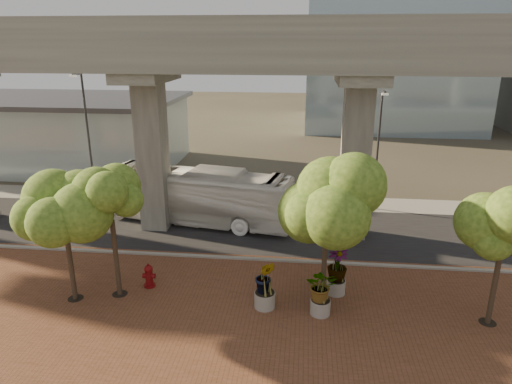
# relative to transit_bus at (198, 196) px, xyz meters

# --- Properties ---
(ground) EXTENTS (160.00, 160.00, 0.00)m
(ground) POSITION_rel_transit_bus_xyz_m (3.62, -3.08, -1.76)
(ground) COLOR #3C382B
(ground) RESTS_ON ground
(brick_plaza) EXTENTS (70.00, 13.00, 0.06)m
(brick_plaza) POSITION_rel_transit_bus_xyz_m (3.62, -11.08, -1.73)
(brick_plaza) COLOR brown
(brick_plaza) RESTS_ON ground
(asphalt_road) EXTENTS (90.00, 8.00, 0.04)m
(asphalt_road) POSITION_rel_transit_bus_xyz_m (3.62, -1.08, -1.74)
(asphalt_road) COLOR black
(asphalt_road) RESTS_ON ground
(curb_strip) EXTENTS (70.00, 0.25, 0.16)m
(curb_strip) POSITION_rel_transit_bus_xyz_m (3.62, -5.08, -1.68)
(curb_strip) COLOR gray
(curb_strip) RESTS_ON ground
(far_sidewalk) EXTENTS (90.00, 3.00, 0.06)m
(far_sidewalk) POSITION_rel_transit_bus_xyz_m (3.62, 4.42, -1.73)
(far_sidewalk) COLOR gray
(far_sidewalk) RESTS_ON ground
(transit_viaduct) EXTENTS (72.00, 5.60, 12.40)m
(transit_viaduct) POSITION_rel_transit_bus_xyz_m (3.62, -1.08, 5.53)
(transit_viaduct) COLOR #9C9A8D
(transit_viaduct) RESTS_ON ground
(station_pavilion) EXTENTS (23.00, 13.00, 6.30)m
(station_pavilion) POSITION_rel_transit_bus_xyz_m (-16.38, 12.92, 1.46)
(station_pavilion) COLOR silver
(station_pavilion) RESTS_ON ground
(transit_bus) EXTENTS (12.95, 5.39, 3.52)m
(transit_bus) POSITION_rel_transit_bus_xyz_m (0.00, 0.00, 0.00)
(transit_bus) COLOR white
(transit_bus) RESTS_ON ground
(fire_hydrant) EXTENTS (0.59, 0.53, 1.18)m
(fire_hydrant) POSITION_rel_transit_bus_xyz_m (-0.44, -8.39, -1.13)
(fire_hydrant) COLOR maroon
(fire_hydrant) RESTS_ON ground
(planter_front) EXTENTS (1.91, 1.91, 2.10)m
(planter_front) POSITION_rel_transit_bus_xyz_m (7.62, -9.82, -0.42)
(planter_front) COLOR gray
(planter_front) RESTS_ON ground
(planter_right) EXTENTS (2.13, 2.13, 2.27)m
(planter_right) POSITION_rel_transit_bus_xyz_m (8.38, -8.04, -0.32)
(planter_right) COLOR gray
(planter_right) RESTS_ON ground
(planter_left) EXTENTS (2.06, 2.06, 2.26)m
(planter_left) POSITION_rel_transit_bus_xyz_m (5.20, -9.55, -0.32)
(planter_left) COLOR #AFA99E
(planter_left) RESTS_ON ground
(street_tree_far_west) EXTENTS (4.11, 4.11, 6.39)m
(street_tree_far_west) POSITION_rel_transit_bus_xyz_m (-3.45, -9.81, 2.80)
(street_tree_far_west) COLOR #4D3C2C
(street_tree_far_west) RESTS_ON ground
(street_tree_near_west) EXTENTS (3.18, 3.18, 6.07)m
(street_tree_near_west) POSITION_rel_transit_bus_xyz_m (-1.58, -9.23, 2.90)
(street_tree_near_west) COLOR #4D3C2C
(street_tree_near_west) RESTS_ON ground
(street_tree_near_east) EXTENTS (4.36, 4.36, 6.80)m
(street_tree_near_east) POSITION_rel_transit_bus_xyz_m (7.73, -8.93, 3.10)
(street_tree_near_east) COLOR #4D3C2C
(street_tree_near_east) RESTS_ON ground
(street_tree_far_east) EXTENTS (3.76, 3.76, 6.08)m
(street_tree_far_east) POSITION_rel_transit_bus_xyz_m (14.56, -9.71, 2.66)
(street_tree_far_east) COLOR #4D3C2C
(street_tree_far_east) RESTS_ON ground
(streetlamp_west) EXTENTS (0.45, 1.32, 9.13)m
(streetlamp_west) POSITION_rel_transit_bus_xyz_m (-8.82, 3.76, 3.57)
(streetlamp_west) COLOR #2F3034
(streetlamp_west) RESTS_ON ground
(streetlamp_east) EXTENTS (0.41, 1.18, 8.18)m
(streetlamp_east) POSITION_rel_transit_bus_xyz_m (11.57, 3.48, 3.02)
(streetlamp_east) COLOR #2A2A2F
(streetlamp_east) RESTS_ON ground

